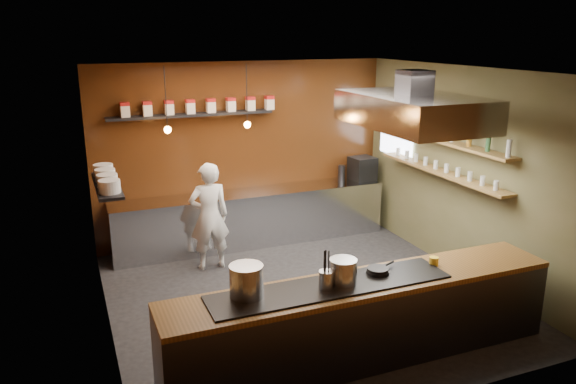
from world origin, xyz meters
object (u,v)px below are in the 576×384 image
extractor_hood (413,110)px  espresso_machine (362,168)px  stockpot_small (343,272)px  chef (209,216)px  stockpot_large (246,281)px

extractor_hood → espresso_machine: bearing=72.9°
stockpot_small → chef: bearing=102.0°
extractor_hood → chef: (-2.21, 1.83, -1.69)m
extractor_hood → stockpot_large: bearing=-156.8°
stockpot_large → extractor_hood: bearing=23.2°
extractor_hood → stockpot_large: extractor_hood is taller
stockpot_small → chef: size_ratio=0.18×
stockpot_large → espresso_machine: bearing=47.6°
espresso_machine → stockpot_small: bearing=-127.6°
stockpot_large → espresso_machine: espresso_machine is taller
stockpot_large → chef: 2.97m
extractor_hood → espresso_machine: (0.80, 2.60, -1.40)m
espresso_machine → chef: chef is taller
stockpot_large → stockpot_small: 1.02m
stockpot_small → chef: chef is taller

